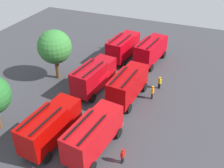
# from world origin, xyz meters

# --- Properties ---
(ground_plane) EXTENTS (56.54, 56.54, 0.00)m
(ground_plane) POSITION_xyz_m (0.00, 0.00, 0.00)
(ground_plane) COLOR #38383D
(fire_truck_0) EXTENTS (7.44, 3.46, 3.88)m
(fire_truck_0) POSITION_xyz_m (-9.46, -2.05, 2.15)
(fire_truck_0) COLOR #BB0C11
(fire_truck_0) RESTS_ON ground
(fire_truck_1) EXTENTS (7.38, 3.24, 3.88)m
(fire_truck_1) POSITION_xyz_m (-0.43, -2.22, 2.15)
(fire_truck_1) COLOR #AD0509
(fire_truck_1) RESTS_ON ground
(fire_truck_2) EXTENTS (7.48, 3.60, 3.88)m
(fire_truck_2) POSITION_xyz_m (9.79, -2.23, 2.15)
(fire_truck_2) COLOR #BC0310
(fire_truck_2) RESTS_ON ground
(fire_truck_3) EXTENTS (7.39, 3.28, 3.88)m
(fire_truck_3) POSITION_xyz_m (-10.06, 2.26, 2.15)
(fire_truck_3) COLOR #AA0603
(fire_truck_3) RESTS_ON ground
(fire_truck_4) EXTENTS (7.45, 3.50, 3.88)m
(fire_truck_4) POSITION_xyz_m (-0.15, 2.38, 2.15)
(fire_truck_4) COLOR #AC0811
(fire_truck_4) RESTS_ON ground
(fire_truck_5) EXTENTS (7.42, 3.37, 3.88)m
(fire_truck_5) POSITION_xyz_m (9.39, 2.02, 2.15)
(fire_truck_5) COLOR #BC0410
(fire_truck_5) RESTS_ON ground
(firefighter_0) EXTENTS (0.42, 0.48, 1.64)m
(firefighter_0) POSITION_xyz_m (3.43, -5.24, 0.91)
(firefighter_0) COLOR black
(firefighter_0) RESTS_ON ground
(firefighter_1) EXTENTS (0.45, 0.29, 1.80)m
(firefighter_1) POSITION_xyz_m (0.80, -4.99, 1.01)
(firefighter_1) COLOR black
(firefighter_1) RESTS_ON ground
(firefighter_2) EXTENTS (0.39, 0.48, 1.71)m
(firefighter_2) POSITION_xyz_m (11.90, 5.41, 0.96)
(firefighter_2) COLOR black
(firefighter_2) RESTS_ON ground
(firefighter_3) EXTENTS (0.45, 0.31, 1.67)m
(firefighter_3) POSITION_xyz_m (-9.89, -5.12, 0.93)
(firefighter_3) COLOR black
(firefighter_3) RESTS_ON ground
(firefighter_4) EXTENTS (0.44, 0.48, 1.66)m
(firefighter_4) POSITION_xyz_m (2.37, 0.35, 0.93)
(firefighter_4) COLOR black
(firefighter_4) RESTS_ON ground
(tree_1) EXTENTS (4.47, 4.47, 6.93)m
(tree_1) POSITION_xyz_m (0.67, 8.35, 4.66)
(tree_1) COLOR brown
(tree_1) RESTS_ON ground
(traffic_cone_0) EXTENTS (0.46, 0.46, 0.66)m
(traffic_cone_0) POSITION_xyz_m (4.58, -0.67, 0.33)
(traffic_cone_0) COLOR #F2600C
(traffic_cone_0) RESTS_ON ground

